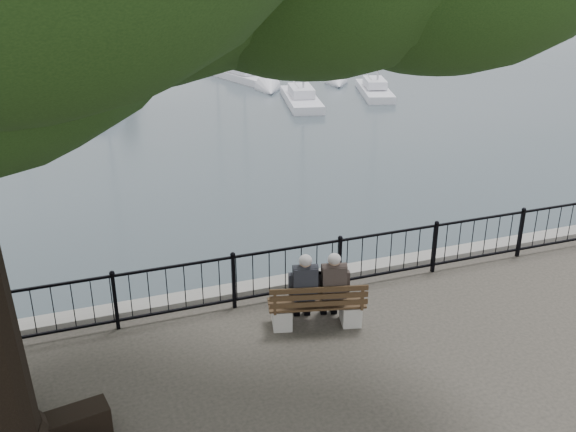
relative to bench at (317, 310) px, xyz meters
name	(u,v)px	position (x,y,z in m)	size (l,w,h in m)	color
harbor	(279,308)	(-0.13, 1.54, -0.79)	(260.00, 260.00, 1.20)	slate
railing	(288,270)	(-0.13, 1.04, 0.26)	(22.06, 0.06, 1.00)	black
bench	(317,310)	(0.00, 0.00, 0.00)	(1.67, 0.85, 0.85)	#9B9893
person_left	(304,291)	(-0.18, 0.14, 0.32)	(0.49, 0.72, 1.34)	black
person_right	(332,290)	(0.28, 0.03, 0.32)	(0.49, 0.72, 1.34)	#2A2422
lion_monument	(116,7)	(1.87, 48.46, 1.07)	(6.40, 6.40, 9.33)	slate
sailboat_b	(106,107)	(-1.64, 20.92, -0.98)	(3.23, 5.26, 10.14)	silver
sailboat_c	(301,97)	(7.31, 19.85, -1.01)	(2.44, 5.22, 9.09)	silver
sailboat_d	(375,89)	(11.52, 20.47, -1.01)	(2.68, 4.88, 8.62)	silver
sailboat_f	(101,60)	(-0.75, 34.40, -1.00)	(1.87, 4.74, 9.15)	silver
sailboat_g	(215,62)	(5.90, 31.11, -0.98)	(2.82, 5.66, 10.76)	silver
sailboat_h	(10,57)	(-6.19, 37.36, -0.97)	(3.19, 5.00, 10.55)	silver
sailboat_i	(243,74)	(6.32, 26.44, -0.95)	(2.73, 5.07, 11.22)	silver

